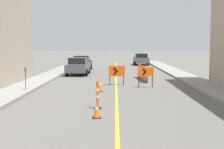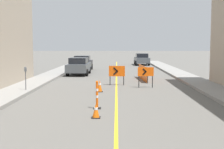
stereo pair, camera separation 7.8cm
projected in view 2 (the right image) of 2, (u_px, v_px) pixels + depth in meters
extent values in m
cube|color=gold|center=(116.00, 83.00, 22.75)|extent=(0.12, 56.15, 0.01)
cube|color=gray|center=(38.00, 81.00, 22.83)|extent=(1.91, 56.15, 0.18)
cube|color=gray|center=(196.00, 82.00, 22.66)|extent=(1.91, 56.15, 0.18)
cube|color=black|center=(96.00, 118.00, 11.74)|extent=(0.33, 0.33, 0.03)
cone|color=orange|center=(96.00, 110.00, 11.71)|extent=(0.27, 0.27, 0.53)
cylinder|color=white|center=(96.00, 109.00, 11.71)|extent=(0.14, 0.14, 0.08)
cube|color=black|center=(100.00, 92.00, 18.26)|extent=(0.35, 0.35, 0.03)
cone|color=orange|center=(100.00, 85.00, 18.22)|extent=(0.28, 0.28, 0.70)
cylinder|color=white|center=(100.00, 84.00, 18.22)|extent=(0.15, 0.15, 0.11)
cube|color=black|center=(97.00, 108.00, 13.46)|extent=(0.32, 0.32, 0.04)
cylinder|color=#EF560C|center=(97.00, 95.00, 13.40)|extent=(0.10, 0.10, 1.09)
cylinder|color=white|center=(97.00, 97.00, 13.41)|extent=(0.11, 0.11, 0.11)
cylinder|color=white|center=(97.00, 90.00, 13.38)|extent=(0.11, 0.11, 0.11)
sphere|color=#EF560C|center=(97.00, 82.00, 13.35)|extent=(0.11, 0.11, 0.11)
cube|color=#EF560C|center=(117.00, 71.00, 21.23)|extent=(1.10, 0.14, 0.71)
cube|color=black|center=(116.00, 70.00, 21.18)|extent=(0.34, 0.04, 0.34)
cube|color=black|center=(116.00, 73.00, 21.19)|extent=(0.34, 0.04, 0.34)
cylinder|color=black|center=(110.00, 81.00, 21.30)|extent=(0.06, 0.06, 0.61)
cylinder|color=black|center=(124.00, 81.00, 21.28)|extent=(0.06, 0.06, 0.61)
cube|color=#EF560C|center=(146.00, 72.00, 19.98)|extent=(1.03, 0.13, 0.57)
cube|color=black|center=(145.00, 70.00, 19.93)|extent=(0.29, 0.04, 0.28)
cube|color=black|center=(145.00, 73.00, 19.95)|extent=(0.29, 0.04, 0.28)
cylinder|color=black|center=(139.00, 82.00, 20.05)|extent=(0.06, 0.06, 0.75)
cylinder|color=black|center=(152.00, 82.00, 20.04)|extent=(0.06, 0.06, 0.75)
cube|color=#EF560C|center=(143.00, 73.00, 24.43)|extent=(0.34, 4.49, 1.13)
cylinder|color=#262626|center=(148.00, 76.00, 22.20)|extent=(0.05, 0.05, 1.13)
cylinder|color=#262626|center=(139.00, 70.00, 26.67)|extent=(0.05, 0.05, 1.13)
cube|color=#474C51|center=(79.00, 67.00, 28.70)|extent=(1.92, 4.35, 0.72)
cube|color=black|center=(79.00, 61.00, 28.42)|extent=(1.58, 1.98, 0.55)
cylinder|color=black|center=(72.00, 70.00, 30.07)|extent=(0.24, 0.65, 0.64)
cylinder|color=black|center=(89.00, 70.00, 30.04)|extent=(0.24, 0.65, 0.64)
cylinder|color=black|center=(67.00, 73.00, 27.42)|extent=(0.24, 0.65, 0.64)
cylinder|color=black|center=(87.00, 73.00, 27.39)|extent=(0.24, 0.65, 0.64)
cube|color=black|center=(83.00, 64.00, 33.69)|extent=(1.85, 4.32, 0.72)
cube|color=black|center=(82.00, 58.00, 33.42)|extent=(1.55, 1.95, 0.55)
cylinder|color=black|center=(76.00, 67.00, 35.07)|extent=(0.23, 0.64, 0.64)
cylinder|color=black|center=(92.00, 67.00, 35.04)|extent=(0.23, 0.64, 0.64)
cylinder|color=black|center=(73.00, 68.00, 32.41)|extent=(0.23, 0.64, 0.64)
cylinder|color=black|center=(89.00, 68.00, 32.39)|extent=(0.23, 0.64, 0.64)
cube|color=#474C51|center=(142.00, 60.00, 42.78)|extent=(1.92, 4.35, 0.72)
cube|color=black|center=(142.00, 55.00, 42.51)|extent=(1.58, 1.98, 0.55)
cylinder|color=black|center=(135.00, 62.00, 44.15)|extent=(0.24, 0.65, 0.64)
cylinder|color=black|center=(147.00, 62.00, 44.13)|extent=(0.24, 0.65, 0.64)
cylinder|color=black|center=(136.00, 63.00, 41.50)|extent=(0.24, 0.65, 0.64)
cylinder|color=black|center=(149.00, 63.00, 41.47)|extent=(0.24, 0.65, 0.64)
cylinder|color=#4C4C51|center=(26.00, 81.00, 17.79)|extent=(0.05, 0.05, 1.06)
cube|color=#565B60|center=(25.00, 70.00, 17.73)|extent=(0.12, 0.10, 0.22)
sphere|color=#565B60|center=(25.00, 68.00, 17.72)|extent=(0.11, 0.11, 0.11)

